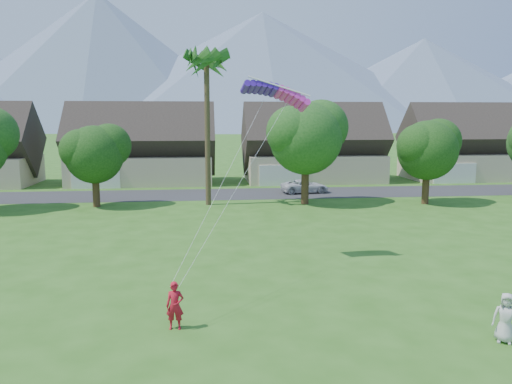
{
  "coord_description": "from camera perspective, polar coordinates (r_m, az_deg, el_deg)",
  "views": [
    {
      "loc": [
        -2.36,
        -12.32,
        7.19
      ],
      "look_at": [
        0.0,
        10.0,
        3.8
      ],
      "focal_mm": 35.0,
      "sensor_mm": 36.0,
      "label": 1
    }
  ],
  "objects": [
    {
      "name": "street",
      "position": [
        46.93,
        -3.09,
        -0.23
      ],
      "size": [
        90.0,
        7.0,
        0.01
      ],
      "primitive_type": "cube",
      "color": "#2D2D30",
      "rests_on": "ground"
    },
    {
      "name": "kite_flyer",
      "position": [
        17.61,
        -9.25,
        -12.7
      ],
      "size": [
        0.63,
        0.43,
        1.66
      ],
      "primitive_type": "imported",
      "rotation": [
        0.0,
        0.0,
        -0.06
      ],
      "color": "red",
      "rests_on": "ground"
    },
    {
      "name": "watcher",
      "position": [
        18.31,
        26.65,
        -12.73
      ],
      "size": [
        0.95,
        0.85,
        1.63
      ],
      "primitive_type": "imported",
      "rotation": [
        0.0,
        0.0,
        -0.52
      ],
      "color": "beige",
      "rests_on": "ground"
    },
    {
      "name": "parked_car",
      "position": [
        47.76,
        5.61,
        0.65
      ],
      "size": [
        4.77,
        2.66,
        1.26
      ],
      "primitive_type": "imported",
      "rotation": [
        0.0,
        0.0,
        1.7
      ],
      "color": "silver",
      "rests_on": "ground"
    },
    {
      "name": "mountain_ridge",
      "position": [
        273.5,
        -3.44,
        13.16
      ],
      "size": [
        540.0,
        240.0,
        70.0
      ],
      "color": "slate",
      "rests_on": "ground"
    },
    {
      "name": "houses_row",
      "position": [
        55.52,
        -3.09,
        4.71
      ],
      "size": [
        72.75,
        8.19,
        8.86
      ],
      "color": "beige",
      "rests_on": "ground"
    },
    {
      "name": "tree_row",
      "position": [
        40.32,
        -4.32,
        5.29
      ],
      "size": [
        62.27,
        6.67,
        8.45
      ],
      "color": "#47301C",
      "rests_on": "ground"
    },
    {
      "name": "fan_palm",
      "position": [
        41.08,
        -5.69,
        14.99
      ],
      "size": [
        3.0,
        3.0,
        13.8
      ],
      "color": "#4C3D26",
      "rests_on": "ground"
    },
    {
      "name": "parafoil_kite",
      "position": [
        24.8,
        2.35,
        11.44
      ],
      "size": [
        3.32,
        1.04,
        0.5
      ],
      "rotation": [
        0.0,
        0.0,
        0.03
      ],
      "color": "#4317AC",
      "rests_on": "ground"
    }
  ]
}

